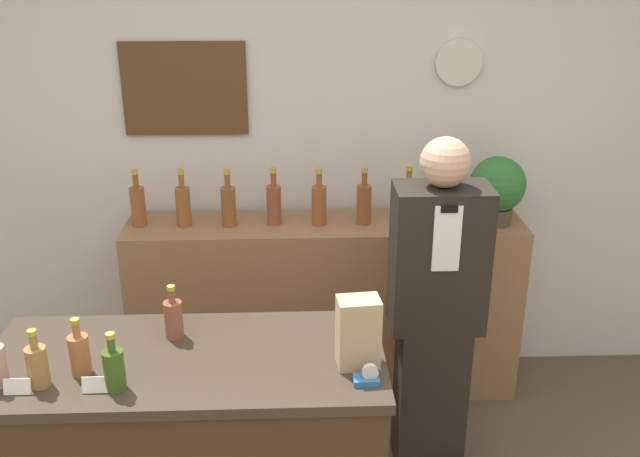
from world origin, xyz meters
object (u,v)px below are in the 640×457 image
at_px(shopkeeper, 435,314).
at_px(tape_dispenser, 368,377).
at_px(paper_bag, 358,332).
at_px(potted_plant, 497,187).

distance_m(shopkeeper, tape_dispenser, 0.86).
bearing_deg(paper_bag, tape_dispenser, -78.31).
xyz_separation_m(paper_bag, tape_dispenser, (0.02, -0.12, -0.11)).
distance_m(paper_bag, tape_dispenser, 0.16).
bearing_deg(potted_plant, tape_dispenser, -120.21).
bearing_deg(tape_dispenser, shopkeeper, 62.76).
relative_size(potted_plant, paper_bag, 1.37).
relative_size(shopkeeper, tape_dispenser, 18.15).
distance_m(shopkeeper, paper_bag, 0.81).
height_order(paper_bag, tape_dispenser, paper_bag).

